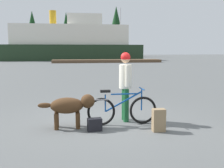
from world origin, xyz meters
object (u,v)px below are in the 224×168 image
object	(u,v)px
handbag_pannier	(95,125)
sailboat_moored	(120,57)
backpack	(159,120)
bicycle	(122,110)
dog	(71,106)
ferry_boat	(71,43)
person_cyclist	(125,80)

from	to	relation	value
handbag_pannier	sailboat_moored	size ratio (longest dim) A/B	0.04
backpack	sailboat_moored	xyz separation A→B (m)	(6.53, 38.39, 0.24)
backpack	bicycle	bearing A→B (deg)	137.04
bicycle	backpack	world-z (taller)	bicycle
dog	handbag_pannier	bearing A→B (deg)	-32.71
dog	sailboat_moored	xyz separation A→B (m)	(8.48, 37.79, -0.03)
ferry_boat	person_cyclist	bearing A→B (deg)	-88.70
bicycle	person_cyclist	size ratio (longest dim) A/B	0.98
dog	backpack	xyz separation A→B (m)	(1.95, -0.60, -0.27)
backpack	handbag_pannier	distance (m)	1.45
bicycle	person_cyclist	distance (m)	0.79
person_cyclist	sailboat_moored	bearing A→B (deg)	79.27
bicycle	dog	distance (m)	1.25
dog	ferry_boat	distance (m)	40.26
dog	backpack	size ratio (longest dim) A/B	2.56
bicycle	backpack	bearing A→B (deg)	-42.96
handbag_pannier	bicycle	bearing A→B (deg)	29.86
bicycle	ferry_boat	xyz separation A→B (m)	(-0.74, 40.13, 2.44)
dog	sailboat_moored	distance (m)	38.73
dog	ferry_boat	size ratio (longest dim) A/B	0.06
person_cyclist	dog	xyz separation A→B (m)	(-1.40, -0.42, -0.54)
dog	backpack	bearing A→B (deg)	-17.12
handbag_pannier	sailboat_moored	world-z (taller)	sailboat_moored
backpack	handbag_pannier	xyz separation A→B (m)	(-1.42, 0.26, -0.11)
person_cyclist	handbag_pannier	bearing A→B (deg)	-138.90
backpack	ferry_boat	xyz separation A→B (m)	(-1.46, 40.80, 2.55)
bicycle	sailboat_moored	world-z (taller)	sailboat_moored
bicycle	person_cyclist	world-z (taller)	person_cyclist
dog	sailboat_moored	size ratio (longest dim) A/B	0.16
bicycle	ferry_boat	distance (m)	40.21
bicycle	dog	size ratio (longest dim) A/B	1.31
person_cyclist	handbag_pannier	xyz separation A→B (m)	(-0.87, -0.76, -0.92)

